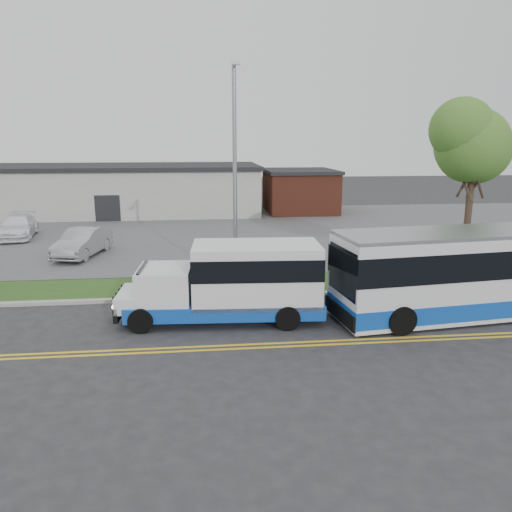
{
  "coord_description": "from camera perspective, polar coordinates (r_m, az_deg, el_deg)",
  "views": [
    {
      "loc": [
        1.51,
        -19.04,
        6.57
      ],
      "look_at": [
        3.84,
        2.01,
        1.6
      ],
      "focal_mm": 35.0,
      "sensor_mm": 36.0,
      "label": 1
    }
  ],
  "objects": [
    {
      "name": "lane_line_north",
      "position": [
        16.62,
        -11.18,
        -10.33
      ],
      "size": [
        70.0,
        0.12,
        0.01
      ],
      "primitive_type": "cube",
      "color": "yellow",
      "rests_on": "ground"
    },
    {
      "name": "lane_line_south",
      "position": [
        16.35,
        -11.27,
        -10.75
      ],
      "size": [
        70.0,
        0.12,
        0.01
      ],
      "primitive_type": "cube",
      "color": "yellow",
      "rests_on": "ground"
    },
    {
      "name": "tree_east",
      "position": [
        25.34,
        23.71,
        11.29
      ],
      "size": [
        5.2,
        5.2,
        8.33
      ],
      "color": "#35281D",
      "rests_on": "verge"
    },
    {
      "name": "commercial_building",
      "position": [
        46.86,
        -15.63,
        7.34
      ],
      "size": [
        25.4,
        10.4,
        4.35
      ],
      "color": "#9E9E99",
      "rests_on": "ground"
    },
    {
      "name": "brick_wing",
      "position": [
        46.16,
        5.0,
        7.42
      ],
      "size": [
        6.3,
        7.3,
        3.9
      ],
      "color": "brown",
      "rests_on": "ground"
    },
    {
      "name": "streetlight_near",
      "position": [
        21.86,
        -2.42,
        9.68
      ],
      "size": [
        0.35,
        1.53,
        9.5
      ],
      "color": "gray",
      "rests_on": "verge"
    },
    {
      "name": "parking_lot",
      "position": [
        36.66,
        -8.57,
        2.81
      ],
      "size": [
        80.0,
        25.0,
        0.1
      ],
      "primitive_type": "cube",
      "color": "#4C4C4F",
      "rests_on": "ground"
    },
    {
      "name": "ground",
      "position": [
        20.2,
        -10.3,
        -6.0
      ],
      "size": [
        140.0,
        140.0,
        0.0
      ],
      "primitive_type": "plane",
      "color": "#28282B",
      "rests_on": "ground"
    },
    {
      "name": "curb",
      "position": [
        21.22,
        -10.12,
        -4.83
      ],
      "size": [
        80.0,
        0.3,
        0.15
      ],
      "primitive_type": "cube",
      "color": "#9E9B93",
      "rests_on": "ground"
    },
    {
      "name": "verge",
      "position": [
        22.94,
        -9.84,
        -3.51
      ],
      "size": [
        80.0,
        3.3,
        0.1
      ],
      "primitive_type": "cube",
      "color": "#294918",
      "rests_on": "ground"
    },
    {
      "name": "shuttle_bus",
      "position": [
        18.33,
        -2.28,
        -2.75
      ],
      "size": [
        7.63,
        2.88,
        2.87
      ],
      "rotation": [
        0.0,
        0.0,
        -0.06
      ],
      "color": "#0F45AC",
      "rests_on": "ground"
    },
    {
      "name": "parked_car_a",
      "position": [
        29.87,
        -19.21,
        1.49
      ],
      "size": [
        2.65,
        5.02,
        1.57
      ],
      "primitive_type": "imported",
      "rotation": [
        0.0,
        0.0,
        -0.22
      ],
      "color": "#9DA0A4",
      "rests_on": "parking_lot"
    },
    {
      "name": "parked_car_b",
      "position": [
        37.19,
        -25.58,
        3.05
      ],
      "size": [
        2.84,
        5.41,
        1.5
      ],
      "primitive_type": "imported",
      "rotation": [
        0.0,
        0.0,
        0.15
      ],
      "color": "white",
      "rests_on": "parking_lot"
    },
    {
      "name": "transit_bus",
      "position": [
        20.89,
        24.83,
        -1.62
      ],
      "size": [
        12.1,
        4.06,
        3.29
      ],
      "rotation": [
        0.0,
        0.0,
        0.12
      ],
      "color": "silver",
      "rests_on": "ground"
    }
  ]
}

